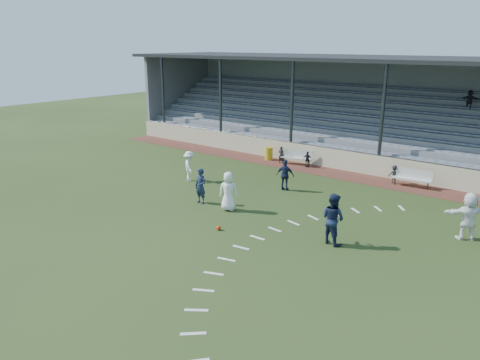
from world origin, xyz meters
name	(u,v)px	position (x,y,z in m)	size (l,w,h in m)	color
ground	(204,221)	(0.00, 0.00, 0.00)	(90.00, 90.00, 0.00)	#283B18
cinder_track	(322,171)	(0.00, 10.50, 0.01)	(34.00, 2.00, 0.02)	#522920
retaining_wall	(331,158)	(0.00, 11.55, 0.60)	(34.00, 0.18, 1.20)	beige
bench_left	(297,156)	(-2.01, 10.92, 0.58)	(2.04, 0.89, 0.95)	beige
bench_right	(413,176)	(5.34, 10.67, 0.58)	(2.03, 0.66, 0.95)	beige
trash_bin	(269,154)	(-4.15, 10.82, 0.43)	(0.51, 0.51, 0.82)	gold
football	(219,228)	(1.13, -0.36, 0.10)	(0.19, 0.19, 0.19)	red
player_white_lead	(228,191)	(-0.09, 1.76, 0.91)	(0.89, 0.58, 1.83)	white
player_navy_lead	(201,186)	(-1.76, 1.69, 0.86)	(0.63, 0.41, 1.72)	#16203D
player_navy_mid	(333,219)	(5.41, 1.38, 1.00)	(0.98, 0.76, 2.01)	#16203D
player_white_wing	(189,166)	(-4.90, 4.13, 0.84)	(1.08, 0.62, 1.67)	white
player_navy_wing	(285,175)	(0.29, 5.96, 0.81)	(0.95, 0.40, 1.62)	#16203D
player_white_back	(469,216)	(9.39, 5.02, 0.96)	(1.79, 0.57, 1.93)	white
sub_left_near	(281,155)	(-2.98, 10.54, 0.56)	(0.40, 0.26, 1.09)	black
sub_left_far	(307,159)	(-1.15, 10.70, 0.52)	(0.59, 0.24, 1.00)	black
sub_right	(394,174)	(4.33, 10.70, 0.52)	(0.65, 0.37, 1.00)	black
grandstand	(365,123)	(0.01, 16.26, 2.20)	(34.60, 9.00, 6.61)	gray
penalty_arc	(284,246)	(4.12, 0.00, 0.01)	(3.89, 14.63, 0.01)	white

